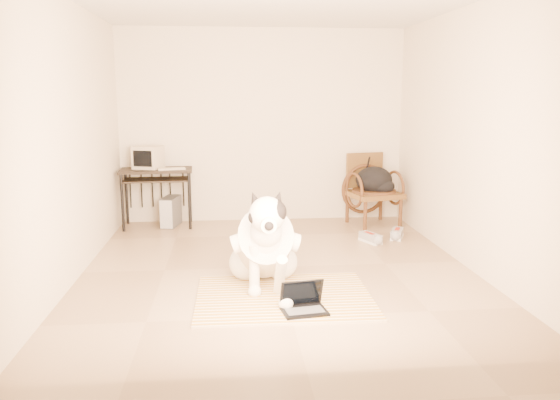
{
  "coord_description": "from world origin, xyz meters",
  "views": [
    {
      "loc": [
        -0.49,
        -5.51,
        1.8
      ],
      "look_at": [
        -0.03,
        -0.71,
        0.86
      ],
      "focal_mm": 35.0,
      "sensor_mm": 36.0,
      "label": 1
    }
  ],
  "objects": [
    {
      "name": "wall_front",
      "position": [
        0.0,
        -2.25,
        1.35
      ],
      "size": [
        4.5,
        0.0,
        4.5
      ],
      "primitive_type": "plane",
      "rotation": [
        -1.57,
        0.0,
        0.0
      ],
      "color": "beige",
      "rests_on": "floor"
    },
    {
      "name": "sneaker_right",
      "position": [
        1.63,
        1.03,
        0.05
      ],
      "size": [
        0.26,
        0.36,
        0.12
      ],
      "color": "white",
      "rests_on": "floor"
    },
    {
      "name": "laptop",
      "position": [
        0.11,
        -1.25,
        0.08
      ],
      "size": [
        0.4,
        0.32,
        0.26
      ],
      "color": "black",
      "rests_on": "rug"
    },
    {
      "name": "sneaker_left",
      "position": [
        1.24,
        0.87,
        0.05
      ],
      "size": [
        0.25,
        0.35,
        0.11
      ],
      "color": "white",
      "rests_on": "floor"
    },
    {
      "name": "rattan_chair",
      "position": [
        1.49,
        1.81,
        0.5
      ],
      "size": [
        0.78,
        0.76,
        0.98
      ],
      "color": "brown",
      "rests_on": "floor"
    },
    {
      "name": "floor",
      "position": [
        0.0,
        0.0,
        0.0
      ],
      "size": [
        4.5,
        4.5,
        0.0
      ],
      "primitive_type": "plane",
      "color": "#A18463",
      "rests_on": "ground"
    },
    {
      "name": "crt_monitor",
      "position": [
        -1.58,
        2.02,
        0.95
      ],
      "size": [
        0.43,
        0.42,
        0.3
      ],
      "color": "beige",
      "rests_on": "computer_desk"
    },
    {
      "name": "rug",
      "position": [
        -0.02,
        -0.9,
        0.01
      ],
      "size": [
        1.58,
        1.21,
        0.02
      ],
      "color": "#C57A18",
      "rests_on": "floor"
    },
    {
      "name": "backpack",
      "position": [
        1.51,
        1.72,
        0.63
      ],
      "size": [
        0.52,
        0.42,
        0.37
      ],
      "color": "black",
      "rests_on": "rattan_chair"
    },
    {
      "name": "wall_right",
      "position": [
        2.0,
        0.0,
        1.35
      ],
      "size": [
        0.0,
        4.5,
        4.5
      ],
      "primitive_type": "plane",
      "rotation": [
        1.57,
        0.0,
        -1.57
      ],
      "color": "beige",
      "rests_on": "floor"
    },
    {
      "name": "pc_tower",
      "position": [
        -1.3,
        1.97,
        0.2
      ],
      "size": [
        0.27,
        0.46,
        0.4
      ],
      "color": "#4C4C4F",
      "rests_on": "floor"
    },
    {
      "name": "wall_left",
      "position": [
        -2.0,
        0.0,
        1.35
      ],
      "size": [
        0.0,
        4.5,
        4.5
      ],
      "primitive_type": "plane",
      "rotation": [
        1.57,
        0.0,
        1.57
      ],
      "color": "beige",
      "rests_on": "floor"
    },
    {
      "name": "dog",
      "position": [
        -0.16,
        -0.58,
        0.4
      ],
      "size": [
        0.67,
        1.4,
        1.01
      ],
      "color": "white",
      "rests_on": "rug"
    },
    {
      "name": "computer_desk",
      "position": [
        -1.47,
        1.94,
        0.69
      ],
      "size": [
        0.99,
        0.58,
        0.8
      ],
      "color": "black",
      "rests_on": "floor"
    },
    {
      "name": "wall_back",
      "position": [
        0.0,
        2.25,
        1.35
      ],
      "size": [
        4.5,
        0.0,
        4.5
      ],
      "primitive_type": "plane",
      "rotation": [
        1.57,
        0.0,
        0.0
      ],
      "color": "beige",
      "rests_on": "floor"
    },
    {
      "name": "desk_keyboard",
      "position": [
        -1.25,
        1.87,
        0.81
      ],
      "size": [
        0.37,
        0.2,
        0.02
      ],
      "primitive_type": "cube",
      "rotation": [
        0.0,
        0.0,
        0.19
      ],
      "color": "beige",
      "rests_on": "computer_desk"
    }
  ]
}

